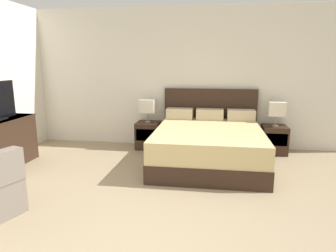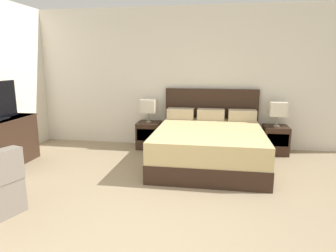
% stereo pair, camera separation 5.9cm
% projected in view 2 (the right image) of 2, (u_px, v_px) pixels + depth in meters
% --- Properties ---
extents(wall_back, '(7.17, 0.06, 2.75)m').
position_uv_depth(wall_back, '(183.00, 78.00, 5.97)').
color(wall_back, silver).
rests_on(wall_back, ground).
extents(bed, '(1.81, 2.13, 1.18)m').
position_uv_depth(bed, '(209.00, 144.00, 5.05)').
color(bed, '#332116').
rests_on(bed, ground).
extents(nightstand_left, '(0.44, 0.47, 0.52)m').
position_uv_depth(nightstand_left, '(149.00, 135.00, 5.99)').
color(nightstand_left, '#332116').
rests_on(nightstand_left, ground).
extents(nightstand_right, '(0.44, 0.47, 0.52)m').
position_uv_depth(nightstand_right, '(275.00, 140.00, 5.60)').
color(nightstand_right, '#332116').
rests_on(nightstand_right, ground).
extents(table_lamp_left, '(0.30, 0.30, 0.45)m').
position_uv_depth(table_lamp_left, '(149.00, 106.00, 5.87)').
color(table_lamp_left, gray).
rests_on(table_lamp_left, nightstand_left).
extents(table_lamp_right, '(0.30, 0.30, 0.45)m').
position_uv_depth(table_lamp_right, '(278.00, 109.00, 5.48)').
color(table_lamp_right, gray).
rests_on(table_lamp_right, nightstand_right).
extents(dresser, '(0.50, 1.11, 0.79)m').
position_uv_depth(dresser, '(6.00, 141.00, 4.91)').
color(dresser, '#332116').
rests_on(dresser, ground).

